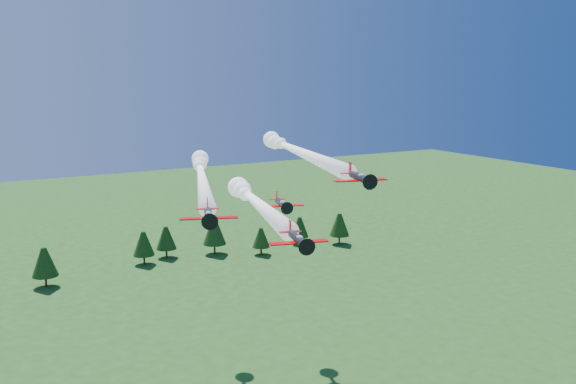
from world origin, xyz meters
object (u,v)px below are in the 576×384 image
plane_right (296,150)px  plane_slot (281,204)px  plane_left (202,176)px  plane_lead (255,201)px

plane_right → plane_slot: plane_right is taller
plane_right → plane_left: bearing=-179.7°
plane_right → plane_slot: size_ratio=8.03×
plane_slot → plane_lead: bearing=115.7°
plane_lead → plane_slot: bearing=-65.4°
plane_slot → plane_left: bearing=108.6°
plane_left → plane_right: size_ratio=0.98×
plane_left → plane_lead: bearing=-68.6°
plane_lead → plane_right: plane_right is taller
plane_left → plane_slot: bearing=-66.4°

